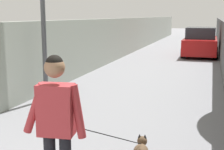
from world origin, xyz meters
name	(u,v)px	position (x,y,z in m)	size (l,w,h in m)	color
ground_plane	(165,63)	(14.00, 0.00, 0.00)	(80.00, 80.00, 0.00)	gray
wall_left	(97,43)	(12.00, 2.58, 1.01)	(48.00, 0.30, 2.03)	#999E93
person_skateboarder	(56,120)	(2.52, -0.47, 1.08)	(0.27, 0.72, 1.69)	black
car_near	(200,43)	(17.30, -1.43, 0.71)	(3.85, 1.80, 1.54)	#B71414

